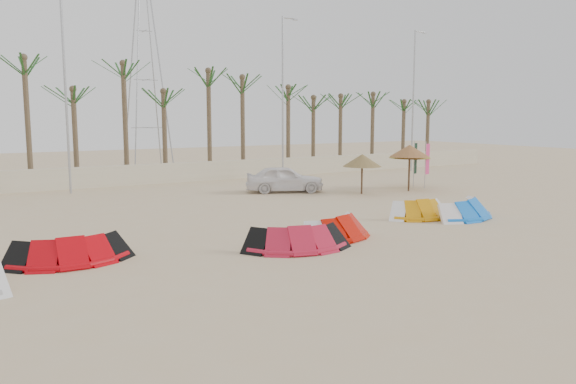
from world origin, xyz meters
TOP-DOWN VIEW (x-y plane):
  - ground at (0.00, 0.00)m, footprint 120.00×120.00m
  - boundary_wall at (0.00, 22.00)m, footprint 60.00×0.30m
  - palm_line at (0.67, 23.50)m, footprint 52.00×4.00m
  - lamp_b at (-5.96, 20.00)m, footprint 1.25×0.14m
  - lamp_c at (8.04, 20.00)m, footprint 1.25×0.14m
  - lamp_d at (20.04, 20.00)m, footprint 1.25×0.14m
  - pylon at (1.00, 28.00)m, footprint 3.00×3.00m
  - kite_red_left at (-8.85, 4.27)m, footprint 3.62×1.60m
  - kite_red_mid at (-2.14, 2.18)m, footprint 3.77×2.30m
  - kite_red_right at (0.06, 2.92)m, footprint 3.63×2.37m
  - kite_orange at (5.41, 4.22)m, footprint 3.10×1.97m
  - kite_blue at (7.19, 3.43)m, footprint 4.01×2.52m
  - parasol_left at (8.06, 11.32)m, footprint 2.18×2.18m
  - parasol_mid at (11.18, 10.87)m, footprint 2.32×2.32m
  - parasol_right at (12.29, 12.02)m, footprint 2.54×2.54m
  - flag_pink at (13.08, 11.31)m, footprint 0.45×0.12m
  - flag_green at (12.66, 11.85)m, footprint 0.44×0.18m
  - car at (4.75, 14.29)m, footprint 4.82×3.53m

SIDE VIEW (x-z plane):
  - ground at x=0.00m, z-range 0.00..0.00m
  - pylon at x=1.00m, z-range -7.00..7.00m
  - kite_orange at x=5.41m, z-range -0.03..0.87m
  - kite_red_right at x=0.06m, z-range -0.03..0.87m
  - kite_red_mid at x=-2.14m, z-range -0.03..0.87m
  - kite_red_left at x=-8.85m, z-range -0.03..0.87m
  - kite_blue at x=7.19m, z-range -0.03..0.87m
  - boundary_wall at x=0.00m, z-range 0.00..1.30m
  - car at x=4.75m, z-range 0.00..1.53m
  - flag_pink at x=13.08m, z-range 0.26..3.12m
  - flag_green at x=12.66m, z-range 0.27..3.16m
  - parasol_left at x=8.06m, z-range 0.77..3.03m
  - parasol_right at x=12.29m, z-range 0.91..3.43m
  - parasol_mid at x=11.18m, z-range 1.00..3.72m
  - lamp_b at x=-5.96m, z-range 0.27..11.27m
  - lamp_c at x=8.04m, z-range 0.27..11.27m
  - lamp_d at x=20.04m, z-range 0.27..11.27m
  - palm_line at x=0.67m, z-range 2.59..10.29m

